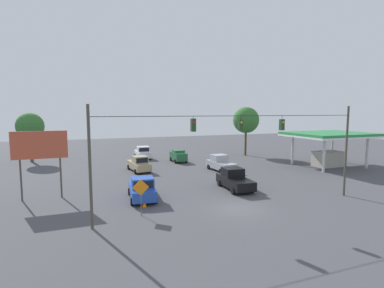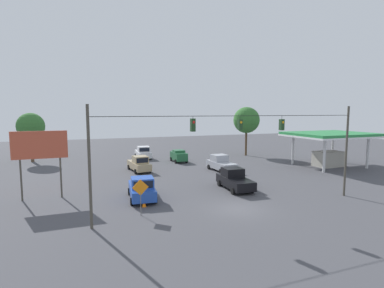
{
  "view_description": "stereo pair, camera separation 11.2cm",
  "coord_description": "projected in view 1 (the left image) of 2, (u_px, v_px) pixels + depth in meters",
  "views": [
    {
      "loc": [
        12.06,
        20.92,
        7.98
      ],
      "look_at": [
        0.78,
        -8.6,
        4.53
      ],
      "focal_mm": 28.0,
      "sensor_mm": 36.0,
      "label": 1
    },
    {
      "loc": [
        11.96,
        20.96,
        7.98
      ],
      "look_at": [
        0.78,
        -8.6,
        4.53
      ],
      "focal_mm": 28.0,
      "sensor_mm": 36.0,
      "label": 2
    }
  ],
  "objects": [
    {
      "name": "tree_horizon_right",
      "position": [
        246.0,
        120.0,
        53.83
      ],
      "size": [
        4.69,
        4.69,
        8.78
      ],
      "color": "#4C3823",
      "rests_on": "ground_plane"
    },
    {
      "name": "traffic_cone_nearest",
      "position": [
        144.0,
        203.0,
        25.07
      ],
      "size": [
        0.39,
        0.39,
        0.69
      ],
      "primitive_type": "cone",
      "color": "orange",
      "rests_on": "ground_plane"
    },
    {
      "name": "pickup_truck_blue_parked_shoulder",
      "position": [
        142.0,
        189.0,
        27.2
      ],
      "size": [
        2.67,
        5.3,
        2.12
      ],
      "color": "#234CB2",
      "rests_on": "ground_plane"
    },
    {
      "name": "overhead_signal_span",
      "position": [
        240.0,
        147.0,
        23.92
      ],
      "size": [
        23.01,
        0.38,
        8.46
      ],
      "color": "#4C473D",
      "rests_on": "ground_plane"
    },
    {
      "name": "traffic_cone_second",
      "position": [
        140.0,
        196.0,
        27.11
      ],
      "size": [
        0.39,
        0.39,
        0.69
      ],
      "primitive_type": "cone",
      "color": "orange",
      "rests_on": "ground_plane"
    },
    {
      "name": "gas_station",
      "position": [
        329.0,
        142.0,
        43.35
      ],
      "size": [
        11.24,
        8.94,
        4.93
      ],
      "color": "#288442",
      "rests_on": "ground_plane"
    },
    {
      "name": "work_zone_sign",
      "position": [
        141.0,
        190.0,
        22.83
      ],
      "size": [
        1.27,
        0.06,
        2.84
      ],
      "color": "slate",
      "rests_on": "ground_plane"
    },
    {
      "name": "pickup_truck_black_crossing_near",
      "position": [
        234.0,
        180.0,
        30.87
      ],
      "size": [
        2.56,
        5.4,
        2.12
      ],
      "color": "black",
      "rests_on": "ground_plane"
    },
    {
      "name": "traffic_cone_fourth",
      "position": [
        132.0,
        184.0,
        31.39
      ],
      "size": [
        0.39,
        0.39,
        0.69
      ],
      "primitive_type": "cone",
      "color": "orange",
      "rests_on": "ground_plane"
    },
    {
      "name": "tree_horizon_left",
      "position": [
        30.0,
        126.0,
        46.84
      ],
      "size": [
        4.17,
        4.17,
        7.76
      ],
      "color": "brown",
      "rests_on": "ground_plane"
    },
    {
      "name": "ground_plane",
      "position": [
        238.0,
        209.0,
        24.57
      ],
      "size": [
        140.0,
        140.0,
        0.0
      ],
      "primitive_type": "plane",
      "color": "#47474C"
    },
    {
      "name": "pickup_truck_tan_withflow_far",
      "position": [
        139.0,
        164.0,
        39.95
      ],
      "size": [
        2.55,
        5.36,
        2.12
      ],
      "color": "tan",
      "rests_on": "ground_plane"
    },
    {
      "name": "pickup_truck_white_withflow_deep",
      "position": [
        143.0,
        153.0,
        50.85
      ],
      "size": [
        2.44,
        5.42,
        2.12
      ],
      "color": "silver",
      "rests_on": "ground_plane"
    },
    {
      "name": "pickup_truck_silver_oncoming_far",
      "position": [
        221.0,
        163.0,
        40.39
      ],
      "size": [
        2.54,
        5.2,
        2.12
      ],
      "color": "#A8AAB2",
      "rests_on": "ground_plane"
    },
    {
      "name": "roadside_billboard",
      "position": [
        40.0,
        149.0,
        26.83
      ],
      "size": [
        4.65,
        0.16,
        6.24
      ],
      "color": "#4C473D",
      "rests_on": "ground_plane"
    },
    {
      "name": "sedan_green_oncoming_deep",
      "position": [
        178.0,
        156.0,
        47.42
      ],
      "size": [
        2.02,
        3.84,
        1.89
      ],
      "color": "#236038",
      "rests_on": "ground_plane"
    },
    {
      "name": "traffic_cone_third",
      "position": [
        136.0,
        190.0,
        29.19
      ],
      "size": [
        0.39,
        0.39,
        0.69
      ],
      "primitive_type": "cone",
      "color": "orange",
      "rests_on": "ground_plane"
    }
  ]
}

